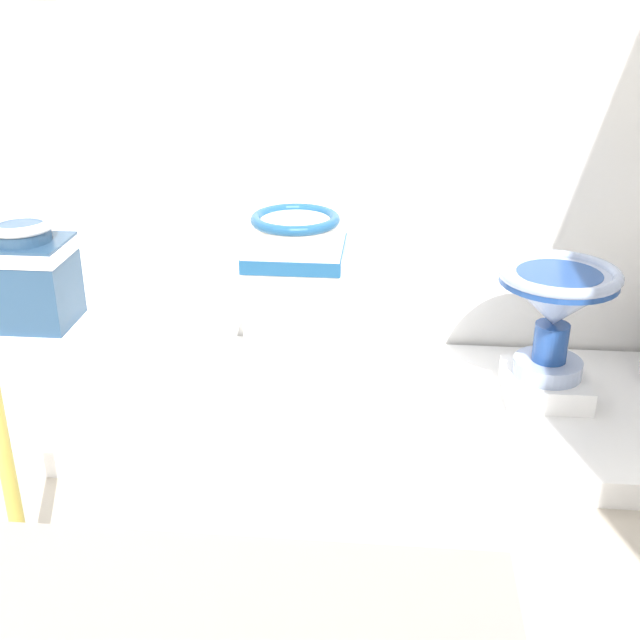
% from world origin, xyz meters
% --- Properties ---
extents(display_platform, '(2.84, 0.95, 0.09)m').
position_xyz_m(display_platform, '(1.66, 2.49, 0.05)').
color(display_platform, white).
rests_on(display_platform, ground_plane).
extents(plinth_block_tall_cobalt, '(0.38, 0.33, 0.26)m').
position_xyz_m(plinth_block_tall_cobalt, '(0.72, 2.46, 0.22)').
color(plinth_block_tall_cobalt, white).
rests_on(plinth_block_tall_cobalt, display_platform).
extents(antique_toilet_tall_cobalt, '(0.31, 0.26, 0.39)m').
position_xyz_m(antique_toilet_tall_cobalt, '(0.72, 2.46, 0.55)').
color(antique_toilet_tall_cobalt, navy).
rests_on(antique_toilet_tall_cobalt, plinth_block_tall_cobalt).
extents(plinth_block_slender_white, '(0.36, 0.36, 0.19)m').
position_xyz_m(plinth_block_slender_white, '(1.68, 2.56, 0.19)').
color(plinth_block_slender_white, white).
rests_on(plinth_block_slender_white, display_platform).
extents(antique_toilet_slender_white, '(0.34, 0.35, 0.48)m').
position_xyz_m(antique_toilet_slender_white, '(1.68, 2.56, 0.53)').
color(antique_toilet_slender_white, white).
rests_on(antique_toilet_slender_white, plinth_block_slender_white).
extents(plinth_block_squat_floral, '(0.30, 0.30, 0.09)m').
position_xyz_m(plinth_block_squat_floral, '(2.59, 2.55, 0.14)').
color(plinth_block_squat_floral, white).
rests_on(plinth_block_squat_floral, display_platform).
extents(antique_toilet_squat_floral, '(0.43, 0.43, 0.41)m').
position_xyz_m(antique_toilet_squat_floral, '(2.59, 2.55, 0.48)').
color(antique_toilet_squat_floral, '#99AACC').
rests_on(antique_toilet_squat_floral, plinth_block_squat_floral).
extents(stanchion_post_near_left, '(0.25, 0.25, 1.01)m').
position_xyz_m(stanchion_post_near_left, '(1.08, 1.48, 0.31)').
color(stanchion_post_near_left, gold).
rests_on(stanchion_post_near_left, ground_plane).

